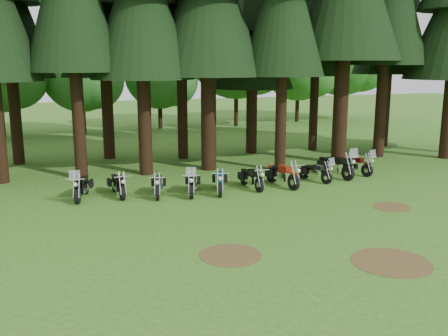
{
  "coord_description": "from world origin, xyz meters",
  "views": [
    {
      "loc": [
        -7.7,
        -14.61,
        5.39
      ],
      "look_at": [
        -0.69,
        5.0,
        1.0
      ],
      "focal_mm": 40.0,
      "sensor_mm": 36.0,
      "label": 1
    }
  ],
  "objects_px": {
    "motorcycle_2": "(158,186)",
    "motorcycle_3": "(192,183)",
    "motorcycle_7": "(315,172)",
    "motorcycle_9": "(355,165)",
    "motorcycle_5": "(251,179)",
    "motorcycle_0": "(82,187)",
    "motorcycle_8": "(335,166)",
    "motorcycle_6": "(282,175)",
    "motorcycle_4": "(220,182)",
    "motorcycle_1": "(118,185)"
  },
  "relations": [
    {
      "from": "motorcycle_2",
      "to": "motorcycle_3",
      "type": "height_order",
      "value": "motorcycle_3"
    },
    {
      "from": "motorcycle_7",
      "to": "motorcycle_9",
      "type": "height_order",
      "value": "motorcycle_9"
    },
    {
      "from": "motorcycle_5",
      "to": "motorcycle_7",
      "type": "xyz_separation_m",
      "value": [
        3.32,
        0.23,
        -0.02
      ]
    },
    {
      "from": "motorcycle_0",
      "to": "motorcycle_2",
      "type": "relative_size",
      "value": 1.09
    },
    {
      "from": "motorcycle_0",
      "to": "motorcycle_8",
      "type": "relative_size",
      "value": 0.88
    },
    {
      "from": "motorcycle_6",
      "to": "motorcycle_9",
      "type": "bearing_deg",
      "value": 2.87
    },
    {
      "from": "motorcycle_9",
      "to": "motorcycle_7",
      "type": "bearing_deg",
      "value": 178.96
    },
    {
      "from": "motorcycle_4",
      "to": "motorcycle_5",
      "type": "relative_size",
      "value": 1.01
    },
    {
      "from": "motorcycle_6",
      "to": "motorcycle_1",
      "type": "bearing_deg",
      "value": 163.78
    },
    {
      "from": "motorcycle_1",
      "to": "motorcycle_0",
      "type": "bearing_deg",
      "value": 174.87
    },
    {
      "from": "motorcycle_3",
      "to": "motorcycle_9",
      "type": "height_order",
      "value": "motorcycle_3"
    },
    {
      "from": "motorcycle_0",
      "to": "motorcycle_5",
      "type": "xyz_separation_m",
      "value": [
        7.13,
        -0.73,
        -0.03
      ]
    },
    {
      "from": "motorcycle_2",
      "to": "motorcycle_7",
      "type": "relative_size",
      "value": 1.04
    },
    {
      "from": "motorcycle_0",
      "to": "motorcycle_2",
      "type": "distance_m",
      "value": 3.07
    },
    {
      "from": "motorcycle_1",
      "to": "motorcycle_8",
      "type": "bearing_deg",
      "value": -4.22
    },
    {
      "from": "motorcycle_4",
      "to": "motorcycle_8",
      "type": "height_order",
      "value": "motorcycle_8"
    },
    {
      "from": "motorcycle_7",
      "to": "motorcycle_8",
      "type": "height_order",
      "value": "motorcycle_8"
    },
    {
      "from": "motorcycle_3",
      "to": "motorcycle_7",
      "type": "bearing_deg",
      "value": 21.66
    },
    {
      "from": "motorcycle_0",
      "to": "motorcycle_6",
      "type": "height_order",
      "value": "motorcycle_0"
    },
    {
      "from": "motorcycle_6",
      "to": "motorcycle_9",
      "type": "relative_size",
      "value": 1.1
    },
    {
      "from": "motorcycle_8",
      "to": "motorcycle_4",
      "type": "bearing_deg",
      "value": 177.08
    },
    {
      "from": "motorcycle_9",
      "to": "motorcycle_8",
      "type": "bearing_deg",
      "value": 175.26
    },
    {
      "from": "motorcycle_9",
      "to": "motorcycle_6",
      "type": "bearing_deg",
      "value": 176.86
    },
    {
      "from": "motorcycle_7",
      "to": "motorcycle_2",
      "type": "bearing_deg",
      "value": 161.21
    },
    {
      "from": "motorcycle_0",
      "to": "motorcycle_8",
      "type": "xyz_separation_m",
      "value": [
        11.79,
        -0.05,
        0.06
      ]
    },
    {
      "from": "motorcycle_5",
      "to": "motorcycle_8",
      "type": "bearing_deg",
      "value": 4.46
    },
    {
      "from": "motorcycle_2",
      "to": "motorcycle_1",
      "type": "bearing_deg",
      "value": 175.48
    },
    {
      "from": "motorcycle_7",
      "to": "motorcycle_4",
      "type": "bearing_deg",
      "value": 165.67
    },
    {
      "from": "motorcycle_6",
      "to": "motorcycle_7",
      "type": "xyz_separation_m",
      "value": [
        1.86,
        0.32,
        -0.07
      ]
    },
    {
      "from": "motorcycle_5",
      "to": "motorcycle_6",
      "type": "relative_size",
      "value": 0.9
    },
    {
      "from": "motorcycle_3",
      "to": "motorcycle_9",
      "type": "distance_m",
      "value": 8.74
    },
    {
      "from": "motorcycle_0",
      "to": "motorcycle_9",
      "type": "distance_m",
      "value": 13.09
    },
    {
      "from": "motorcycle_0",
      "to": "motorcycle_7",
      "type": "height_order",
      "value": "motorcycle_0"
    },
    {
      "from": "motorcycle_2",
      "to": "motorcycle_8",
      "type": "xyz_separation_m",
      "value": [
        8.77,
        0.52,
        0.1
      ]
    },
    {
      "from": "motorcycle_4",
      "to": "motorcycle_9",
      "type": "bearing_deg",
      "value": 27.14
    },
    {
      "from": "motorcycle_2",
      "to": "motorcycle_0",
      "type": "bearing_deg",
      "value": -176.08
    },
    {
      "from": "motorcycle_8",
      "to": "motorcycle_9",
      "type": "bearing_deg",
      "value": 0.25
    },
    {
      "from": "motorcycle_3",
      "to": "motorcycle_9",
      "type": "relative_size",
      "value": 1.01
    },
    {
      "from": "motorcycle_0",
      "to": "motorcycle_7",
      "type": "relative_size",
      "value": 1.14
    },
    {
      "from": "motorcycle_3",
      "to": "motorcycle_7",
      "type": "height_order",
      "value": "motorcycle_3"
    },
    {
      "from": "motorcycle_6",
      "to": "motorcycle_3",
      "type": "bearing_deg",
      "value": 170.16
    },
    {
      "from": "motorcycle_6",
      "to": "motorcycle_8",
      "type": "bearing_deg",
      "value": 3.51
    },
    {
      "from": "motorcycle_4",
      "to": "motorcycle_0",
      "type": "bearing_deg",
      "value": -170.77
    },
    {
      "from": "motorcycle_9",
      "to": "motorcycle_0",
      "type": "bearing_deg",
      "value": 164.98
    },
    {
      "from": "motorcycle_2",
      "to": "motorcycle_6",
      "type": "height_order",
      "value": "motorcycle_6"
    },
    {
      "from": "motorcycle_9",
      "to": "motorcycle_2",
      "type": "bearing_deg",
      "value": 168.48
    },
    {
      "from": "motorcycle_7",
      "to": "motorcycle_5",
      "type": "bearing_deg",
      "value": 164.65
    },
    {
      "from": "motorcycle_4",
      "to": "motorcycle_7",
      "type": "bearing_deg",
      "value": 23.59
    },
    {
      "from": "motorcycle_7",
      "to": "motorcycle_9",
      "type": "xyz_separation_m",
      "value": [
        2.64,
        0.7,
        0.04
      ]
    },
    {
      "from": "motorcycle_3",
      "to": "motorcycle_8",
      "type": "height_order",
      "value": "motorcycle_8"
    }
  ]
}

